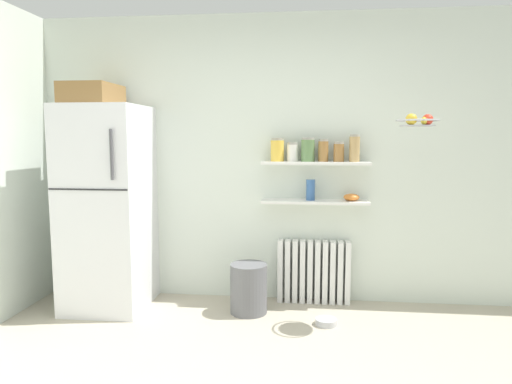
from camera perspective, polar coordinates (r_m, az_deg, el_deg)
The scene contains 17 objects.
ground_plane at distance 3.15m, azimuth 0.85°, elevation -21.93°, with size 7.04×7.04×0.00m, color #B2A893.
back_wall at distance 4.31m, azimuth 2.83°, elevation 3.98°, with size 7.04×0.10×2.60m, color silver.
refrigerator at distance 4.30m, azimuth -17.73°, elevation -1.31°, with size 0.67×0.75×1.96m.
radiator at distance 4.34m, azimuth 7.06°, elevation -9.64°, with size 0.66×0.12×0.57m.
wall_shelf_lower at distance 4.18m, azimuth 7.20°, elevation -1.18°, with size 0.95×0.22×0.03m, color white.
wall_shelf_upper at distance 4.14m, azimuth 7.27°, elevation 3.54°, with size 0.95×0.22×0.03m, color white.
storage_jar_0 at distance 4.15m, azimuth 2.62°, elevation 5.16°, with size 0.12×0.12×0.21m.
storage_jar_1 at distance 4.14m, azimuth 4.49°, elevation 4.89°, with size 0.10×0.10×0.17m.
storage_jar_2 at distance 4.14m, azimuth 6.36°, elevation 5.16°, with size 0.12×0.12×0.21m.
storage_jar_3 at distance 4.14m, azimuth 8.22°, elevation 5.05°, with size 0.09×0.09×0.20m.
storage_jar_4 at distance 4.15m, azimuth 10.09°, elevation 4.86°, with size 0.09×0.09×0.17m.
storage_jar_5 at distance 4.16m, azimuth 11.95°, elevation 5.25°, with size 0.09×0.09×0.24m.
vase at distance 4.16m, azimuth 6.69°, elevation 0.26°, with size 0.08×0.08×0.18m, color #38609E.
shelf_bowl at distance 4.19m, azimuth 11.60°, elevation -0.63°, with size 0.14×0.14×0.06m, color orange.
trash_bin at distance 4.09m, azimuth -0.90°, elevation -11.70°, with size 0.32×0.32×0.43m, color slate.
pet_food_bowl at distance 3.94m, azimuth 8.57°, elevation -15.42°, with size 0.17×0.17×0.05m, color #B7B7BC.
hanging_fruit_basket at distance 3.79m, azimuth 19.26°, elevation 8.19°, with size 0.32×0.32×0.10m.
Camera 1 is at (0.26, -2.25, 1.51)m, focal length 32.72 mm.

